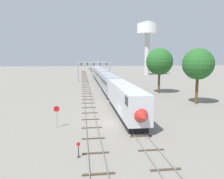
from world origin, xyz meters
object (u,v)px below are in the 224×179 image
at_px(trackside_tree_mid, 160,62).
at_px(switch_stand, 79,152).
at_px(signal_gantry, 94,66).
at_px(passenger_train, 104,79).
at_px(water_tower, 148,32).
at_px(trackside_tree_left, 198,64).
at_px(stop_sign, 57,114).

bearing_deg(trackside_tree_mid, switch_stand, -119.13).
bearing_deg(signal_gantry, passenger_train, -81.21).
bearing_deg(signal_gantry, water_tower, 46.18).
xyz_separation_m(switch_stand, trackside_tree_left, (22.70, 21.54, 7.25)).
distance_m(signal_gantry, trackside_tree_left, 45.22).
height_order(switch_stand, stop_sign, stop_sign).
xyz_separation_m(water_tower, stop_sign, (-35.95, -82.95, -19.47)).
distance_m(passenger_train, stop_sign, 40.28).
xyz_separation_m(passenger_train, signal_gantry, (-2.25, 14.55, 3.15)).
height_order(switch_stand, trackside_tree_mid, trackside_tree_mid).
bearing_deg(trackside_tree_left, passenger_train, 120.07).
bearing_deg(switch_stand, stop_sign, 107.01).
distance_m(water_tower, stop_sign, 92.48).
bearing_deg(trackside_tree_mid, passenger_train, 135.10).
height_order(passenger_train, trackside_tree_mid, trackside_tree_mid).
bearing_deg(trackside_tree_mid, trackside_tree_left, -78.87).
distance_m(water_tower, switch_stand, 100.34).
relative_size(passenger_train, trackside_tree_mid, 7.78).
distance_m(switch_stand, stop_sign, 10.00).
distance_m(switch_stand, trackside_tree_mid, 41.57).
relative_size(stop_sign, trackside_tree_mid, 0.25).
relative_size(stop_sign, trackside_tree_left, 0.27).
xyz_separation_m(signal_gantry, trackside_tree_mid, (15.06, -27.31, 2.21)).
bearing_deg(water_tower, signal_gantry, -133.82).
distance_m(switch_stand, trackside_tree_left, 32.12).
bearing_deg(water_tower, trackside_tree_mid, -103.05).
distance_m(stop_sign, trackside_tree_left, 28.91).
bearing_deg(stop_sign, trackside_tree_mid, 49.01).
relative_size(signal_gantry, trackside_tree_mid, 1.06).
bearing_deg(stop_sign, switch_stand, -72.99).
bearing_deg(switch_stand, water_tower, 70.32).
height_order(signal_gantry, stop_sign, signal_gantry).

